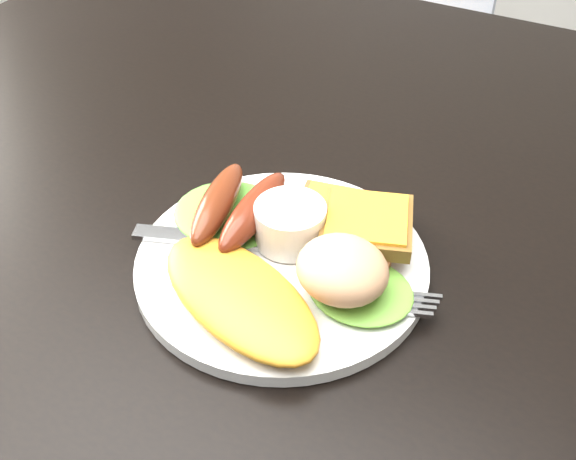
% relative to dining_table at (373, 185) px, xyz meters
% --- Properties ---
extents(dining_table, '(1.20, 0.80, 0.04)m').
position_rel_dining_table_xyz_m(dining_table, '(0.00, 0.00, 0.00)').
color(dining_table, black).
rests_on(dining_table, ground).
extents(dining_chair, '(0.38, 0.38, 0.04)m').
position_rel_dining_table_xyz_m(dining_chair, '(-0.30, 0.83, -0.28)').
color(dining_chair, tan).
rests_on(dining_chair, ground).
extents(plate, '(0.22, 0.22, 0.01)m').
position_rel_dining_table_xyz_m(plate, '(-0.01, -0.16, 0.03)').
color(plate, white).
rests_on(plate, dining_table).
extents(lettuce_left, '(0.10, 0.09, 0.01)m').
position_rel_dining_table_xyz_m(lettuce_left, '(-0.07, -0.14, 0.04)').
color(lettuce_left, '#468B2C').
rests_on(lettuce_left, plate).
extents(lettuce_right, '(0.08, 0.07, 0.01)m').
position_rel_dining_table_xyz_m(lettuce_right, '(0.06, -0.17, 0.04)').
color(lettuce_right, '#529D23').
rests_on(lettuce_right, plate).
extents(omelette, '(0.17, 0.12, 0.02)m').
position_rel_dining_table_xyz_m(omelette, '(-0.01, -0.22, 0.04)').
color(omelette, gold).
rests_on(omelette, plate).
extents(sausage_a, '(0.05, 0.11, 0.03)m').
position_rel_dining_table_xyz_m(sausage_a, '(-0.07, -0.15, 0.05)').
color(sausage_a, brown).
rests_on(sausage_a, lettuce_left).
extents(sausage_b, '(0.03, 0.11, 0.03)m').
position_rel_dining_table_xyz_m(sausage_b, '(-0.04, -0.14, 0.05)').
color(sausage_b, maroon).
rests_on(sausage_b, lettuce_left).
extents(ramekin, '(0.06, 0.06, 0.03)m').
position_rel_dining_table_xyz_m(ramekin, '(-0.01, -0.14, 0.05)').
color(ramekin, white).
rests_on(ramekin, plate).
extents(toast_a, '(0.10, 0.10, 0.01)m').
position_rel_dining_table_xyz_m(toast_a, '(0.02, -0.11, 0.04)').
color(toast_a, brown).
rests_on(toast_a, plate).
extents(toast_b, '(0.09, 0.09, 0.01)m').
position_rel_dining_table_xyz_m(toast_b, '(0.04, -0.11, 0.05)').
color(toast_b, olive).
rests_on(toast_b, toast_a).
extents(potato_salad, '(0.09, 0.09, 0.04)m').
position_rel_dining_table_xyz_m(potato_salad, '(0.05, -0.17, 0.06)').
color(potato_salad, beige).
rests_on(potato_salad, lettuce_right).
extents(fork, '(0.17, 0.08, 0.00)m').
position_rel_dining_table_xyz_m(fork, '(-0.04, -0.16, 0.03)').
color(fork, '#ADAFB7').
rests_on(fork, plate).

